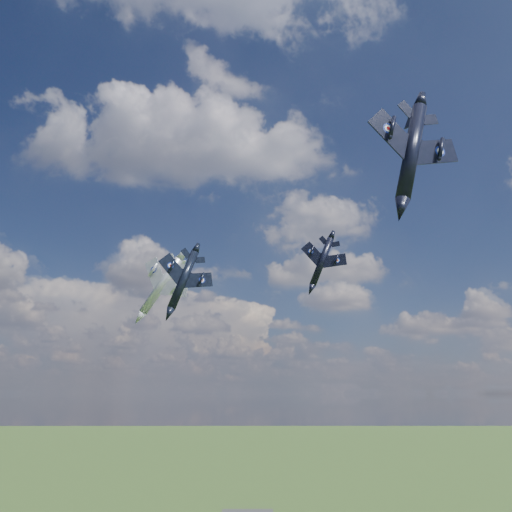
{
  "coord_description": "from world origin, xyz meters",
  "views": [
    {
      "loc": [
        2.82,
        -54.55,
        61.7
      ],
      "look_at": [
        3.26,
        19.3,
        82.18
      ],
      "focal_mm": 35.0,
      "sensor_mm": 36.0,
      "label": 1
    }
  ],
  "objects_px": {
    "jet_right_navy": "(412,152)",
    "jet_left_silver": "(161,286)",
    "jet_lead_navy": "(183,280)",
    "jet_high_navy": "(322,261)"
  },
  "relations": [
    {
      "from": "jet_lead_navy",
      "to": "jet_left_silver",
      "type": "relative_size",
      "value": 0.87
    },
    {
      "from": "jet_right_navy",
      "to": "jet_left_silver",
      "type": "relative_size",
      "value": 0.93
    },
    {
      "from": "jet_lead_navy",
      "to": "jet_right_navy",
      "type": "bearing_deg",
      "value": -73.52
    },
    {
      "from": "jet_high_navy",
      "to": "jet_left_silver",
      "type": "bearing_deg",
      "value": -148.06
    },
    {
      "from": "jet_lead_navy",
      "to": "jet_right_navy",
      "type": "relative_size",
      "value": 0.94
    },
    {
      "from": "jet_right_navy",
      "to": "jet_left_silver",
      "type": "bearing_deg",
      "value": 110.09
    },
    {
      "from": "jet_right_navy",
      "to": "jet_lead_navy",
      "type": "bearing_deg",
      "value": 111.63
    },
    {
      "from": "jet_high_navy",
      "to": "jet_left_silver",
      "type": "relative_size",
      "value": 0.9
    },
    {
      "from": "jet_high_navy",
      "to": "jet_lead_navy",
      "type": "bearing_deg",
      "value": -129.53
    },
    {
      "from": "jet_right_navy",
      "to": "jet_left_silver",
      "type": "height_order",
      "value": "jet_right_navy"
    }
  ]
}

